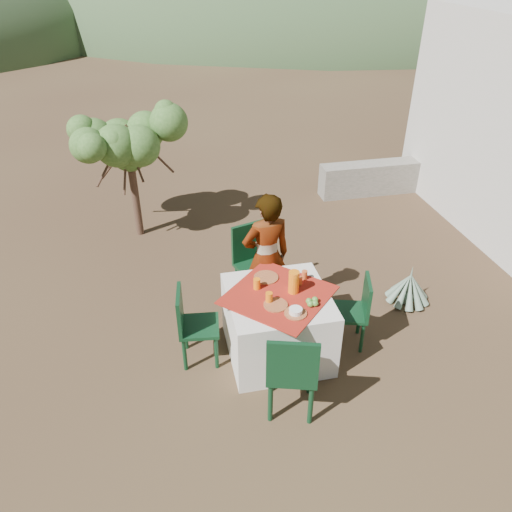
# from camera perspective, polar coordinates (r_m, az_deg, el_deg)

# --- Properties ---
(ground) EXTENTS (160.00, 160.00, 0.00)m
(ground) POSITION_cam_1_polar(r_m,az_deg,el_deg) (5.53, -4.36, -10.62)
(ground) COLOR #39241A
(ground) RESTS_ON ground
(table) EXTENTS (1.30, 1.30, 0.76)m
(table) POSITION_cam_1_polar(r_m,az_deg,el_deg) (5.25, 2.48, -7.75)
(table) COLOR white
(table) RESTS_ON ground
(chair_far) EXTENTS (0.57, 0.57, 0.99)m
(chair_far) POSITION_cam_1_polar(r_m,az_deg,el_deg) (5.92, -0.20, -0.50)
(chair_far) COLOR black
(chair_far) RESTS_ON ground
(chair_near) EXTENTS (0.56, 0.56, 0.97)m
(chair_near) POSITION_cam_1_polar(r_m,az_deg,el_deg) (4.54, 4.13, -12.95)
(chair_near) COLOR black
(chair_near) RESTS_ON ground
(chair_left) EXTENTS (0.44, 0.44, 0.86)m
(chair_left) POSITION_cam_1_polar(r_m,az_deg,el_deg) (5.14, -7.36, -7.59)
(chair_left) COLOR black
(chair_left) RESTS_ON ground
(chair_right) EXTENTS (0.47, 0.47, 0.82)m
(chair_right) POSITION_cam_1_polar(r_m,az_deg,el_deg) (5.42, 11.30, -5.94)
(chair_right) COLOR black
(chair_right) RESTS_ON ground
(person) EXTENTS (0.62, 0.46, 1.55)m
(person) POSITION_cam_1_polar(r_m,az_deg,el_deg) (5.55, 1.20, -0.17)
(person) COLOR #8C6651
(person) RESTS_ON ground
(shrub_tree) EXTENTS (1.45, 1.42, 1.71)m
(shrub_tree) POSITION_cam_1_polar(r_m,az_deg,el_deg) (7.27, -13.95, 12.05)
(shrub_tree) COLOR #4E3527
(shrub_tree) RESTS_ON ground
(agave) EXTENTS (0.54, 0.52, 0.57)m
(agave) POSITION_cam_1_polar(r_m,az_deg,el_deg) (6.34, 17.05, -3.54)
(agave) COLOR gray
(agave) RESTS_ON ground
(stone_wall) EXTENTS (2.60, 0.35, 0.55)m
(stone_wall) POSITION_cam_1_polar(r_m,az_deg,el_deg) (9.15, 15.34, 8.78)
(stone_wall) COLOR gray
(stone_wall) RESTS_ON ground
(hill_near_right) EXTENTS (48.00, 48.00, 20.00)m
(hill_near_right) POSITION_cam_1_polar(r_m,az_deg,el_deg) (42.09, 5.72, 27.06)
(hill_near_right) COLOR #324B2A
(hill_near_right) RESTS_ON ground
(plate_far) EXTENTS (0.26, 0.26, 0.01)m
(plate_far) POSITION_cam_1_polar(r_m,az_deg,el_deg) (5.24, 1.16, -2.47)
(plate_far) COLOR brown
(plate_far) RESTS_ON table
(plate_near) EXTENTS (0.24, 0.24, 0.01)m
(plate_near) POSITION_cam_1_polar(r_m,az_deg,el_deg) (4.86, 2.26, -5.60)
(plate_near) COLOR brown
(plate_near) RESTS_ON table
(glass_far) EXTENTS (0.07, 0.07, 0.12)m
(glass_far) POSITION_cam_1_polar(r_m,az_deg,el_deg) (5.05, 0.09, -3.19)
(glass_far) COLOR orange
(glass_far) RESTS_ON table
(glass_near) EXTENTS (0.07, 0.07, 0.11)m
(glass_near) POSITION_cam_1_polar(r_m,az_deg,el_deg) (4.87, 1.50, -4.77)
(glass_near) COLOR orange
(glass_near) RESTS_ON table
(juice_pitcher) EXTENTS (0.11, 0.11, 0.24)m
(juice_pitcher) POSITION_cam_1_polar(r_m,az_deg,el_deg) (4.98, 4.34, -2.98)
(juice_pitcher) COLOR orange
(juice_pitcher) RESTS_ON table
(bowl_plate) EXTENTS (0.22, 0.22, 0.01)m
(bowl_plate) POSITION_cam_1_polar(r_m,az_deg,el_deg) (4.77, 4.54, -6.54)
(bowl_plate) COLOR brown
(bowl_plate) RESTS_ON table
(white_bowl) EXTENTS (0.13, 0.13, 0.05)m
(white_bowl) POSITION_cam_1_polar(r_m,az_deg,el_deg) (4.76, 4.56, -6.26)
(white_bowl) COLOR white
(white_bowl) RESTS_ON bowl_plate
(jar_left) EXTENTS (0.06, 0.06, 0.09)m
(jar_left) POSITION_cam_1_polar(r_m,az_deg,el_deg) (5.14, 5.01, -2.84)
(jar_left) COLOR #D25725
(jar_left) RESTS_ON table
(jar_right) EXTENTS (0.06, 0.06, 0.10)m
(jar_right) POSITION_cam_1_polar(r_m,az_deg,el_deg) (5.23, 5.56, -2.16)
(jar_right) COLOR #D25725
(jar_right) RESTS_ON table
(napkin_holder) EXTENTS (0.08, 0.05, 0.10)m
(napkin_holder) POSITION_cam_1_polar(r_m,az_deg,el_deg) (5.09, 4.23, -3.16)
(napkin_holder) COLOR white
(napkin_holder) RESTS_ON table
(fruit_cluster) EXTENTS (0.13, 0.12, 0.06)m
(fruit_cluster) POSITION_cam_1_polar(r_m,az_deg,el_deg) (4.88, 6.45, -5.25)
(fruit_cluster) COLOR #528F34
(fruit_cluster) RESTS_ON table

